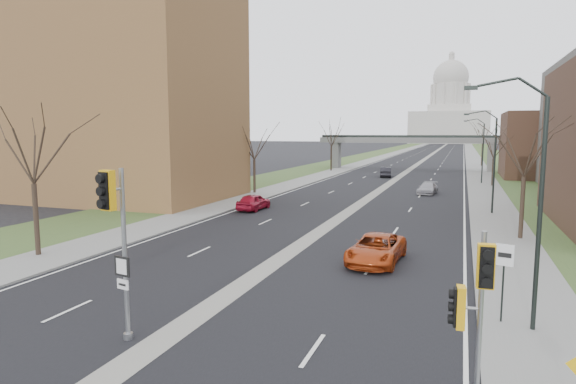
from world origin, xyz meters
The scene contains 27 objects.
ground centered at (0.00, 0.00, 0.00)m, with size 700.00×700.00×0.00m, color black.
road_surface centered at (0.00, 150.00, 0.01)m, with size 20.00×600.00×0.01m, color black.
median_strip centered at (0.00, 150.00, 0.00)m, with size 1.20×600.00×0.02m, color gray.
sidewalk_right centered at (12.00, 150.00, 0.06)m, with size 4.00×600.00×0.12m, color gray.
sidewalk_left centered at (-12.00, 150.00, 0.06)m, with size 4.00×600.00×0.12m, color gray.
grass_verge_right centered at (18.00, 150.00, 0.05)m, with size 8.00×600.00×0.10m, color #2F4A22.
grass_verge_left centered at (-18.00, 150.00, 0.05)m, with size 8.00×600.00×0.10m, color #2F4A22.
apartment_building centered at (-26.00, 30.00, 11.00)m, with size 25.00×16.00×22.00m, color olive.
commercial_block_far centered at (22.00, 70.00, 5.00)m, with size 14.00×14.00×10.00m, color #432C1F.
pedestrian_bridge centered at (0.00, 80.00, 4.84)m, with size 34.00×3.00×6.45m.
capitol centered at (0.00, 320.00, 18.60)m, with size 48.00×42.00×55.75m.
streetlight_near centered at (10.99, 6.00, 6.95)m, with size 2.61×0.20×8.70m.
streetlight_mid centered at (10.99, 32.00, 6.95)m, with size 2.61×0.20×8.70m.
streetlight_far centered at (10.99, 58.00, 6.95)m, with size 2.61×0.20×8.70m.
tree_left_a centered at (-13.00, 8.00, 6.64)m, with size 7.20×7.20×9.40m.
tree_left_b centered at (-13.00, 38.00, 6.23)m, with size 6.75×6.75×8.81m.
tree_left_c centered at (-13.00, 72.00, 7.04)m, with size 7.65×7.65×9.99m.
tree_right_a centered at (13.00, 22.00, 6.64)m, with size 7.20×7.20×9.40m.
tree_right_b centered at (13.00, 55.00, 5.82)m, with size 6.30×6.30×8.22m.
tree_right_c centered at (13.00, 95.00, 7.04)m, with size 7.65×7.65×9.99m.
signal_pole_median centered at (-1.18, 0.38, 4.04)m, with size 0.70×0.97×5.80m.
signal_pole_right centered at (9.65, -0.34, 3.05)m, with size 0.89×0.80×4.67m.
speed_limit_sign centered at (10.81, 6.37, 2.10)m, with size 0.61×0.18×2.88m.
car_left_near centered at (-8.27, 27.14, 0.75)m, with size 1.77×4.40×1.50m, color maroon.
car_left_far centered at (-2.00, 63.97, 0.77)m, with size 1.63×4.67×1.54m, color black.
car_right_near centered at (5.10, 13.25, 0.75)m, with size 2.49×5.39×1.50m, color #AC3A12.
car_right_mid centered at (5.68, 44.26, 0.65)m, with size 1.82×4.48×1.30m, color #97969D.
Camera 1 is at (9.25, -12.04, 6.95)m, focal length 30.00 mm.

